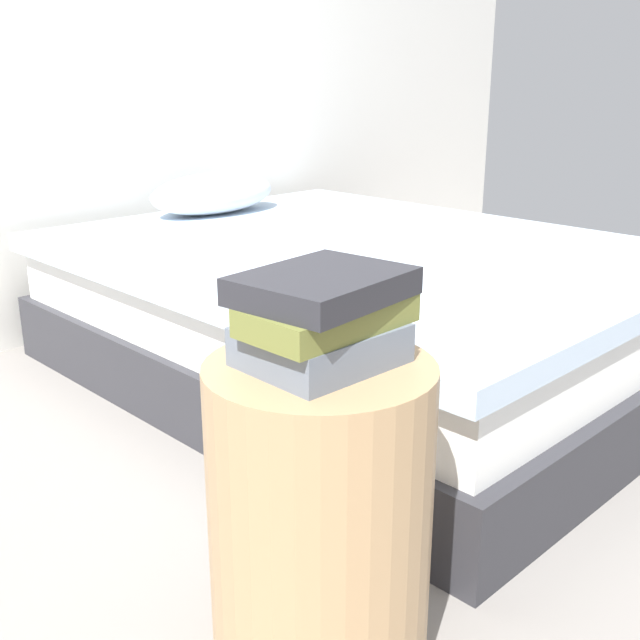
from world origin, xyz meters
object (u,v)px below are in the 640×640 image
(side_table, at_px, (320,521))
(book_slate, at_px, (321,345))
(bed, at_px, (357,308))
(book_charcoal, at_px, (322,286))
(book_olive, at_px, (328,315))

(side_table, distance_m, book_slate, 0.31)
(bed, height_order, book_charcoal, book_charcoal)
(side_table, xyz_separation_m, book_slate, (0.01, 0.01, 0.31))
(book_charcoal, bearing_deg, side_table, -168.68)
(bed, bearing_deg, book_charcoal, -139.70)
(bed, distance_m, book_slate, 1.42)
(book_slate, bearing_deg, side_table, -141.56)
(book_olive, bearing_deg, book_slate, 85.65)
(book_slate, xyz_separation_m, book_charcoal, (-0.00, -0.00, 0.10))
(book_charcoal, bearing_deg, book_olive, -99.11)
(book_charcoal, bearing_deg, bed, 34.28)
(book_olive, xyz_separation_m, book_charcoal, (0.00, 0.01, 0.04))
(book_slate, bearing_deg, book_charcoal, -93.56)
(bed, height_order, book_olive, book_olive)
(side_table, distance_m, book_olive, 0.37)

